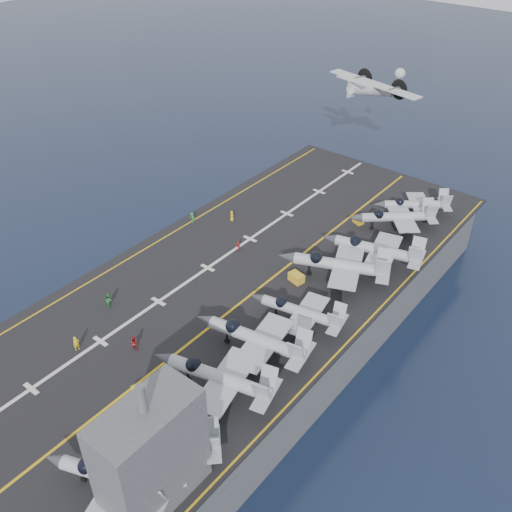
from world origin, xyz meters
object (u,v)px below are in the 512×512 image
Objects in this scene: tow_cart_a at (139,393)px; island_superstructure at (149,444)px; fighter_jet_0 at (114,477)px; transport_plane at (373,90)px.

island_superstructure is at bearing -34.26° from tow_cart_a.
island_superstructure is at bearing 36.25° from fighter_jet_0.
transport_plane is (-19.68, 82.42, 10.65)m from fighter_jet_0.
transport_plane reaches higher than tow_cart_a.
transport_plane reaches higher than fighter_jet_0.
island_superstructure is 6.43m from fighter_jet_0.
tow_cart_a is (-10.37, 7.07, -6.93)m from island_superstructure.
transport_plane is at bearing 99.65° from tow_cart_a.
island_superstructure is 0.95× the size of fighter_jet_0.
fighter_jet_0 is at bearing -76.57° from transport_plane.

